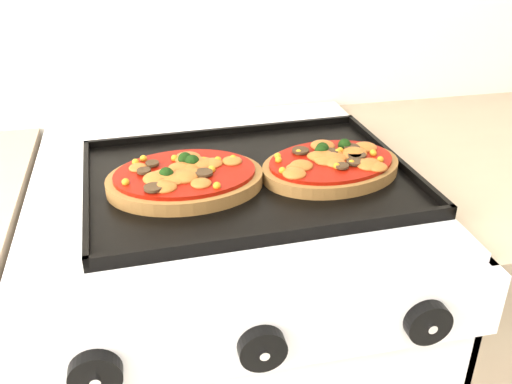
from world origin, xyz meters
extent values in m
cube|color=white|center=(0.01, 1.70, 0.46)|extent=(0.60, 0.60, 0.91)
cube|color=white|center=(0.01, 1.39, 0.85)|extent=(0.60, 0.02, 0.09)
cylinder|color=black|center=(-0.18, 1.37, 0.85)|extent=(0.06, 0.02, 0.06)
cylinder|color=black|center=(0.00, 1.37, 0.85)|extent=(0.06, 0.02, 0.06)
cylinder|color=black|center=(0.20, 1.37, 0.85)|extent=(0.06, 0.02, 0.06)
cube|color=black|center=(0.05, 1.67, 0.92)|extent=(0.51, 0.38, 0.02)
camera|label=1|loc=(-0.11, 0.90, 1.31)|focal=40.00mm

